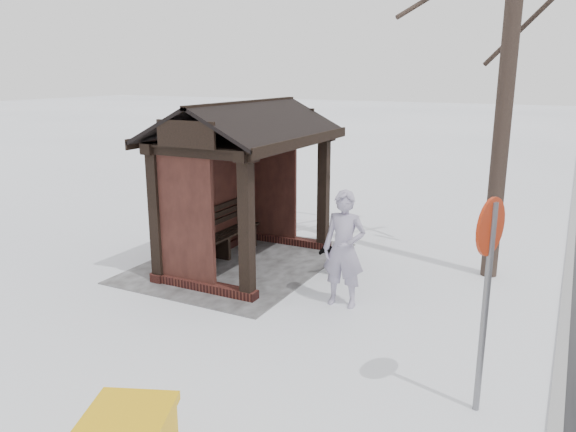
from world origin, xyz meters
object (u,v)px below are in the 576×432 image
object	(u,v)px
pedestrian	(344,249)
road_sign	(488,261)
dog	(332,256)
bus_shelter	(239,152)

from	to	relation	value
pedestrian	road_sign	xyz separation A→B (m)	(2.00, 2.35, 0.79)
dog	road_sign	world-z (taller)	road_sign
dog	pedestrian	bearing A→B (deg)	-69.13
bus_shelter	dog	world-z (taller)	bus_shelter
dog	road_sign	distance (m)	4.77
bus_shelter	dog	size ratio (longest dim) A/B	5.04
pedestrian	dog	distance (m)	1.65
pedestrian	dog	size ratio (longest dim) A/B	2.59
bus_shelter	pedestrian	size ratio (longest dim) A/B	1.95
bus_shelter	pedestrian	xyz separation A→B (m)	(0.97, 2.49, -1.24)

